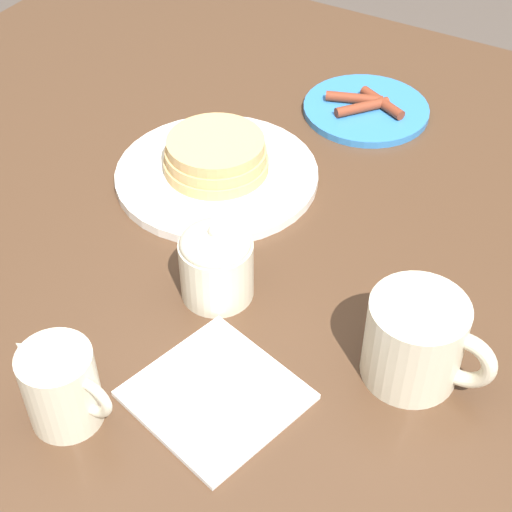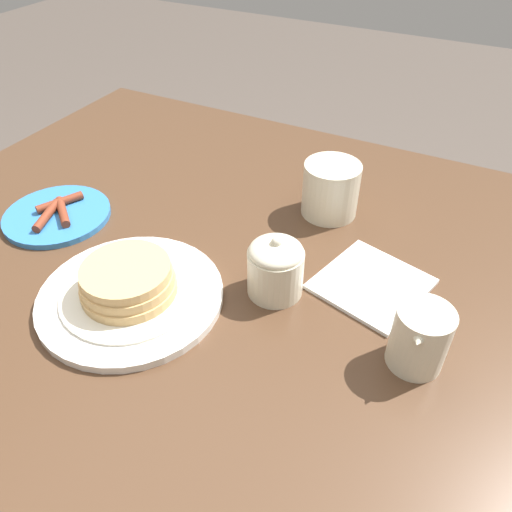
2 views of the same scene
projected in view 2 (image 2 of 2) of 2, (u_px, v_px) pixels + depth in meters
The scene contains 7 objects.
dining_table at pixel (170, 350), 0.76m from camera, with size 1.16×1.08×0.73m.
pancake_plate at pixel (130, 289), 0.67m from camera, with size 0.25×0.25×0.06m.
side_plate_bacon at pixel (57, 215), 0.83m from camera, with size 0.17×0.17×0.02m.
coffee_mug at pixel (331, 188), 0.82m from camera, with size 0.13×0.09×0.09m.
creamer_pitcher at pixel (420, 337), 0.58m from camera, with size 0.10×0.07×0.09m.
sugar_bowl at pixel (275, 267), 0.67m from camera, with size 0.08×0.08×0.09m.
napkin at pixel (371, 284), 0.71m from camera, with size 0.17×0.17×0.01m.
Camera 2 is at (-0.38, -0.34, 1.22)m, focal length 35.00 mm.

